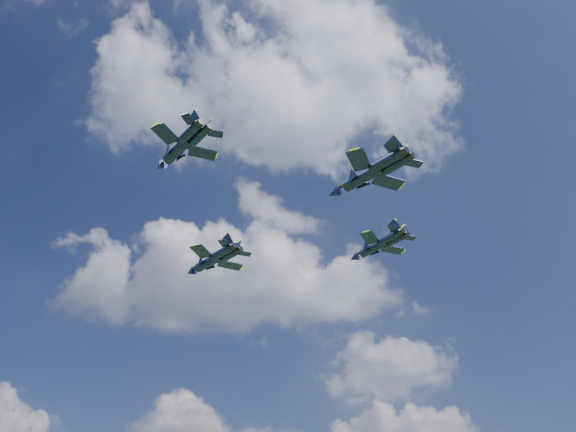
{
  "coord_description": "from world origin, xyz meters",
  "views": [
    {
      "loc": [
        -0.82,
        -68.81,
        3.35
      ],
      "look_at": [
        -4.26,
        9.15,
        57.65
      ],
      "focal_mm": 35.0,
      "sensor_mm": 36.0,
      "label": 1
    }
  ],
  "objects_px": {
    "jet_right": "(372,248)",
    "jet_slot": "(360,178)",
    "jet_lead": "(207,263)",
    "jet_left": "(176,151)"
  },
  "relations": [
    {
      "from": "jet_right",
      "to": "jet_slot",
      "type": "bearing_deg",
      "value": -142.75
    },
    {
      "from": "jet_lead",
      "to": "jet_right",
      "type": "height_order",
      "value": "jet_right"
    },
    {
      "from": "jet_lead",
      "to": "jet_right",
      "type": "bearing_deg",
      "value": -54.84
    },
    {
      "from": "jet_lead",
      "to": "jet_slot",
      "type": "height_order",
      "value": "jet_lead"
    },
    {
      "from": "jet_lead",
      "to": "jet_right",
      "type": "xyz_separation_m",
      "value": [
        32.22,
        -3.39,
        0.4
      ]
    },
    {
      "from": "jet_right",
      "to": "jet_lead",
      "type": "bearing_deg",
      "value": 130.23
    },
    {
      "from": "jet_lead",
      "to": "jet_left",
      "type": "height_order",
      "value": "jet_lead"
    },
    {
      "from": "jet_lead",
      "to": "jet_slot",
      "type": "distance_m",
      "value": 40.73
    },
    {
      "from": "jet_left",
      "to": "jet_right",
      "type": "xyz_separation_m",
      "value": [
        31.53,
        29.65,
        0.3
      ]
    },
    {
      "from": "jet_right",
      "to": "jet_slot",
      "type": "relative_size",
      "value": 0.9
    }
  ]
}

